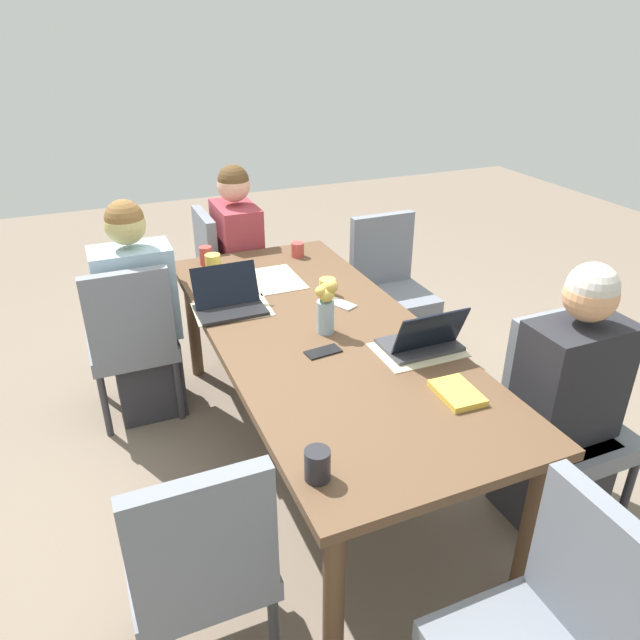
{
  "coord_description": "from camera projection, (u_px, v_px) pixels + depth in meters",
  "views": [
    {
      "loc": [
        2.17,
        -0.92,
        1.98
      ],
      "look_at": [
        0.0,
        0.0,
        0.77
      ],
      "focal_mm": 33.45,
      "sensor_mm": 36.0,
      "label": 1
    }
  ],
  "objects": [
    {
      "name": "ground_plane",
      "position": [
        320.0,
        457.0,
        3.0
      ],
      "size": [
        10.0,
        10.0,
        0.0
      ],
      "primitive_type": "plane",
      "color": "#756656"
    },
    {
      "name": "dining_table",
      "position": [
        320.0,
        344.0,
        2.71
      ],
      "size": [
        2.21,
        0.94,
        0.72
      ],
      "color": "brown",
      "rests_on": "ground_plane"
    },
    {
      "name": "chair_head_left_left_near",
      "position": [
        226.0,
        271.0,
        3.88
      ],
      "size": [
        0.44,
        0.44,
        0.9
      ],
      "color": "slate",
      "rests_on": "ground_plane"
    },
    {
      "name": "person_head_left_left_near",
      "position": [
        239.0,
        269.0,
        3.85
      ],
      "size": [
        0.4,
        0.36,
        1.19
      ],
      "color": "#2D2D33",
      "rests_on": "ground_plane"
    },
    {
      "name": "chair_near_left_mid",
      "position": [
        131.0,
        336.0,
        3.1
      ],
      "size": [
        0.44,
        0.44,
        0.9
      ],
      "color": "slate",
      "rests_on": "ground_plane"
    },
    {
      "name": "person_near_left_mid",
      "position": [
        140.0,
        323.0,
        3.17
      ],
      "size": [
        0.36,
        0.4,
        1.19
      ],
      "color": "#2D2D33",
      "rests_on": "ground_plane"
    },
    {
      "name": "chair_far_left_far",
      "position": [
        560.0,
        409.0,
        2.52
      ],
      "size": [
        0.44,
        0.44,
        0.9
      ],
      "color": "slate",
      "rests_on": "ground_plane"
    },
    {
      "name": "person_far_left_far",
      "position": [
        563.0,
        416.0,
        2.43
      ],
      "size": [
        0.36,
        0.4,
        1.19
      ],
      "color": "#2D2D33",
      "rests_on": "ground_plane"
    },
    {
      "name": "chair_head_right_right_near",
      "position": [
        553.0,
        638.0,
        1.59
      ],
      "size": [
        0.44,
        0.44,
        0.9
      ],
      "color": "slate",
      "rests_on": "ground_plane"
    },
    {
      "name": "chair_far_right_mid",
      "position": [
        389.0,
        282.0,
        3.73
      ],
      "size": [
        0.44,
        0.44,
        0.9
      ],
      "color": "slate",
      "rests_on": "ground_plane"
    },
    {
      "name": "chair_near_right_far",
      "position": [
        200.0,
        558.0,
        1.83
      ],
      "size": [
        0.44,
        0.44,
        0.9
      ],
      "color": "slate",
      "rests_on": "ground_plane"
    },
    {
      "name": "flower_vase",
      "position": [
        326.0,
        305.0,
        2.59
      ],
      "size": [
        0.08,
        0.1,
        0.25
      ],
      "color": "#8EA8B7",
      "rests_on": "dining_table"
    },
    {
      "name": "placemat_head_left_left_near",
      "position": [
        274.0,
        279.0,
        3.18
      ],
      "size": [
        0.36,
        0.26,
        0.0
      ],
      "primitive_type": "cube",
      "rotation": [
        0.0,
        0.0,
        -0.01
      ],
      "color": "beige",
      "rests_on": "dining_table"
    },
    {
      "name": "placemat_near_left_mid",
      "position": [
        232.0,
        309.0,
        2.86
      ],
      "size": [
        0.28,
        0.38,
        0.0
      ],
      "primitive_type": "cube",
      "rotation": [
        0.0,
        0.0,
        1.51
      ],
      "color": "beige",
      "rests_on": "dining_table"
    },
    {
      "name": "placemat_far_left_far",
      "position": [
        418.0,
        350.0,
        2.51
      ],
      "size": [
        0.26,
        0.36,
        0.0
      ],
      "primitive_type": "cube",
      "rotation": [
        0.0,
        0.0,
        -1.58
      ],
      "color": "beige",
      "rests_on": "dining_table"
    },
    {
      "name": "laptop_far_left_far",
      "position": [
        423.0,
        341.0,
        2.5
      ],
      "size": [
        0.22,
        0.32,
        0.2
      ],
      "color": "#38383D",
      "rests_on": "dining_table"
    },
    {
      "name": "laptop_near_left_mid",
      "position": [
        229.0,
        302.0,
        2.83
      ],
      "size": [
        0.22,
        0.32,
        0.2
      ],
      "color": "black",
      "rests_on": "dining_table"
    },
    {
      "name": "coffee_mug_near_left",
      "position": [
        298.0,
        250.0,
        3.47
      ],
      "size": [
        0.07,
        0.07,
        0.08
      ],
      "primitive_type": "cylinder",
      "color": "#AD3D38",
      "rests_on": "dining_table"
    },
    {
      "name": "coffee_mug_near_right",
      "position": [
        213.0,
        264.0,
        3.25
      ],
      "size": [
        0.08,
        0.08,
        0.1
      ],
      "primitive_type": "cylinder",
      "color": "#DBC64C",
      "rests_on": "dining_table"
    },
    {
      "name": "coffee_mug_centre_left",
      "position": [
        206.0,
        256.0,
        3.36
      ],
      "size": [
        0.07,
        0.07,
        0.1
      ],
      "primitive_type": "cylinder",
      "color": "#AD3D38",
      "rests_on": "dining_table"
    },
    {
      "name": "coffee_mug_centre_right",
      "position": [
        317.0,
        465.0,
        1.79
      ],
      "size": [
        0.08,
        0.08,
        0.1
      ],
      "primitive_type": "cylinder",
      "color": "#232328",
      "rests_on": "dining_table"
    },
    {
      "name": "coffee_mug_far_left",
      "position": [
        327.0,
        287.0,
        2.99
      ],
      "size": [
        0.08,
        0.08,
        0.09
      ],
      "primitive_type": "cylinder",
      "color": "#DBC64C",
      "rests_on": "dining_table"
    },
    {
      "name": "book_red_cover",
      "position": [
        457.0,
        393.0,
        2.21
      ],
      "size": [
        0.21,
        0.15,
        0.03
      ],
      "primitive_type": "cube",
      "rotation": [
        0.0,
        0.0,
        -0.04
      ],
      "color": "gold",
      "rests_on": "dining_table"
    },
    {
      "name": "phone_black",
      "position": [
        323.0,
        352.0,
        2.49
      ],
      "size": [
        0.09,
        0.16,
        0.01
      ],
      "primitive_type": "cube",
      "rotation": [
        0.0,
        0.0,
        1.67
      ],
      "color": "black",
      "rests_on": "dining_table"
    },
    {
      "name": "phone_silver",
      "position": [
        341.0,
        304.0,
        2.91
      ],
      "size": [
        0.17,
        0.13,
        0.01
      ],
      "primitive_type": "cube",
      "rotation": [
        0.0,
        0.0,
        0.43
      ],
      "color": "silver",
      "rests_on": "dining_table"
    }
  ]
}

